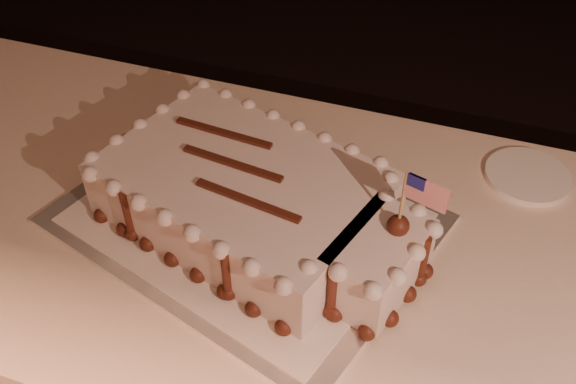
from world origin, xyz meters
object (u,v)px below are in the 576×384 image
(banquet_table, at_px, (315,360))
(sheet_cake, at_px, (259,202))
(cake_board, at_px, (246,219))
(side_plate, at_px, (528,176))

(banquet_table, xyz_separation_m, sheet_cake, (-0.11, -0.01, 0.44))
(banquet_table, distance_m, cake_board, 0.40)
(cake_board, bearing_deg, banquet_table, 15.40)
(side_plate, bearing_deg, banquet_table, -138.76)
(cake_board, height_order, sheet_cake, sheet_cake)
(banquet_table, height_order, cake_board, cake_board)
(side_plate, bearing_deg, cake_board, -148.95)
(sheet_cake, bearing_deg, cake_board, 163.42)
(sheet_cake, xyz_separation_m, side_plate, (0.44, 0.29, -0.06))
(banquet_table, xyz_separation_m, cake_board, (-0.14, 0.00, 0.38))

